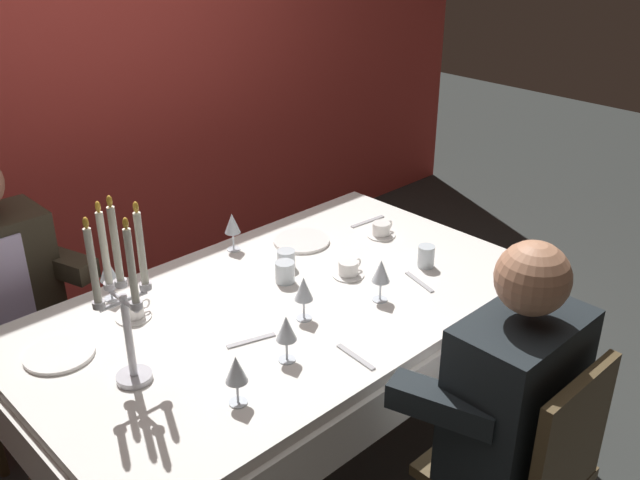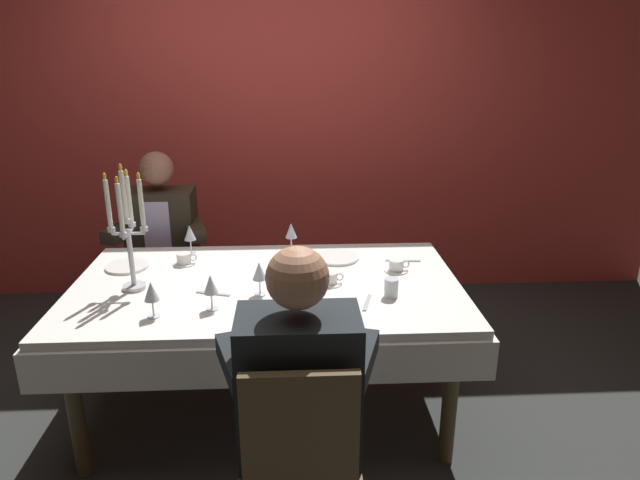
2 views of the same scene
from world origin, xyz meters
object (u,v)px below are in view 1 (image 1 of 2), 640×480
Objects in this scene: wine_glass_5 at (232,224)px; candelabra at (123,298)px; dinner_plate_1 at (59,354)px; coffee_cup_0 at (381,230)px; dinner_plate_0 at (301,241)px; coffee_cup_1 at (133,311)px; water_tumbler_1 at (285,272)px; water_tumbler_0 at (286,259)px; seated_diner_1 at (517,397)px; wine_glass_1 at (381,272)px; water_tumbler_2 at (426,256)px; coffee_cup_2 at (349,269)px; wine_glass_0 at (286,330)px; wine_glass_4 at (304,290)px; dining_table at (284,328)px; wine_glass_2 at (236,371)px; wine_glass_3 at (108,271)px.

candelabra is at bearing -146.98° from wine_glass_5.
coffee_cup_0 reaches higher than dinner_plate_1.
dinner_plate_0 is 1.46× the size of wine_glass_5.
candelabra reaches higher than coffee_cup_1.
water_tumbler_1 is (-0.27, -0.21, 0.03)m from dinner_plate_0.
water_tumbler_0 is 0.63m from coffee_cup_1.
coffee_cup_1 reaches higher than dinner_plate_0.
seated_diner_1 reaches higher than coffee_cup_1.
wine_glass_1 is 2.18× the size of water_tumbler_0.
coffee_cup_2 is at bearing 149.78° from water_tumbler_2.
wine_glass_0 is 1.00× the size of wine_glass_4.
water_tumbler_1 is at bearing 147.78° from coffee_cup_2.
dining_table is at bearing 99.29° from seated_diner_1.
wine_glass_5 is (0.60, 0.80, 0.00)m from wine_glass_2.
dinner_plate_1 is 1.12m from wine_glass_1.
water_tumbler_2 is at bearing 8.22° from wine_glass_2.
wine_glass_3 is at bearing 125.44° from wine_glass_4.
wine_glass_0 and wine_glass_1 have the same top height.
candelabra is 0.79m from water_tumbler_1.
wine_glass_4 is (0.72, -0.38, 0.11)m from dinner_plate_1.
wine_glass_0 is at bearing -174.89° from wine_glass_1.
candelabra is 1.10m from dinner_plate_0.
wine_glass_1 is at bearing 79.88° from seated_diner_1.
dinner_plate_0 is 1.46× the size of wine_glass_4.
dinner_plate_1 is at bearing 176.46° from water_tumbler_0.
candelabra is 1.25m from water_tumbler_2.
water_tumbler_0 is at bearing 39.03° from wine_glass_2.
coffee_cup_2 is (0.78, 0.31, -0.09)m from wine_glass_2.
water_tumbler_1 is at bearing 92.60° from seated_diner_1.
wine_glass_3 reaches higher than dinner_plate_1.
candelabra is at bearing -160.95° from dinner_plate_0.
wine_glass_4 is at bearing -122.05° from water_tumbler_0.
wine_glass_1 is (-0.11, -0.55, 0.11)m from dinner_plate_0.
wine_glass_1 is 0.98m from wine_glass_3.
dinner_plate_1 is 1.43m from seated_diner_1.
wine_glass_1 is 1.24× the size of coffee_cup_1.
dinner_plate_1 is at bearing 134.39° from wine_glass_0.
coffee_cup_0 is (0.08, 0.31, -0.02)m from water_tumbler_2.
seated_diner_1 is at bearing -51.79° from dinner_plate_1.
dining_table is 0.30m from water_tumbler_0.
coffee_cup_2 is (0.19, -0.48, -0.09)m from wine_glass_5.
candelabra is 3.71× the size of wine_glass_1.
seated_diner_1 is (0.59, -1.16, -0.03)m from coffee_cup_1.
wine_glass_5 reaches higher than coffee_cup_1.
dinner_plate_1 is 1.36× the size of wine_glass_5.
dinner_plate_0 is 1.12m from dinner_plate_1.
wine_glass_5 is 1.24× the size of coffee_cup_2.
wine_glass_5 is 0.53m from coffee_cup_2.
candelabra is at bearing 172.85° from water_tumbler_2.
wine_glass_2 is 0.79m from wine_glass_3.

